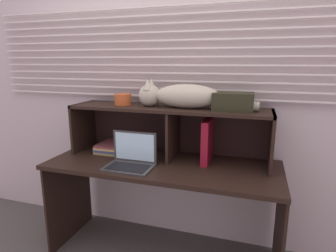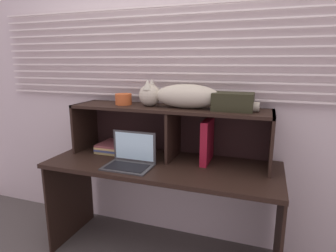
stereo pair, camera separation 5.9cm
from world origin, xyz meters
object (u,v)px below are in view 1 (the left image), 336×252
binder_upright (207,141)px  small_basket (123,99)px  cat (181,96)px  book_stack (112,147)px  storage_box (233,101)px  laptop (131,159)px

binder_upright → small_basket: (-0.66, 0.00, 0.27)m
cat → book_stack: 0.71m
book_stack → small_basket: 0.41m
storage_box → laptop: bearing=-158.4°
book_stack → storage_box: bearing=0.0°
small_basket → binder_upright: bearing=0.0°
cat → small_basket: size_ratio=6.84×
laptop → storage_box: bearing=21.6°
book_stack → small_basket: bearing=0.2°
laptop → book_stack: (-0.29, 0.26, -0.02)m
laptop → small_basket: 0.49m
storage_box → book_stack: bearing=-180.0°
cat → storage_box: bearing=0.0°
cat → storage_box: 0.37m
storage_box → small_basket: bearing=180.0°
small_basket → storage_box: (0.82, 0.00, 0.02)m
cat → binder_upright: 0.37m
laptop → binder_upright: bearing=28.0°
binder_upright → storage_box: 0.33m
laptop → small_basket: size_ratio=2.59×
laptop → binder_upright: (0.48, 0.26, 0.10)m
book_stack → small_basket: (0.11, 0.00, 0.39)m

